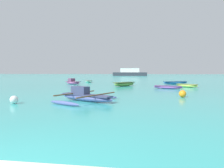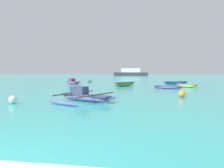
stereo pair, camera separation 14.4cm
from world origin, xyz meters
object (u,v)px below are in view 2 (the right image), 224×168
(moored_boat_1, at_px, (73,82))
(moored_boat_6, at_px, (124,84))
(moored_boat_3, at_px, (89,81))
(mooring_buoy_0, at_px, (13,100))
(moored_boat_0, at_px, (84,96))
(moored_boat_2, at_px, (175,83))
(mooring_buoy_1, at_px, (182,94))
(moored_boat_4, at_px, (187,85))
(distant_ferry, at_px, (131,73))
(moored_boat_5, at_px, (168,87))

(moored_boat_1, xyz_separation_m, moored_boat_6, (6.98, -2.58, -0.02))
(moored_boat_3, height_order, mooring_buoy_0, mooring_buoy_0)
(moored_boat_0, bearing_deg, mooring_buoy_0, -130.92)
(moored_boat_0, xyz_separation_m, moored_boat_2, (7.61, 15.93, -0.06))
(mooring_buoy_1, bearing_deg, moored_boat_2, 82.29)
(moored_boat_1, distance_m, mooring_buoy_0, 15.82)
(moored_boat_6, xyz_separation_m, mooring_buoy_0, (-4.72, -13.07, -0.04))
(moored_boat_4, distance_m, moored_boat_6, 6.71)
(moored_boat_2, bearing_deg, moored_boat_1, 166.49)
(moored_boat_4, bearing_deg, distant_ferry, 138.00)
(mooring_buoy_1, bearing_deg, moored_boat_3, 122.87)
(moored_boat_6, relative_size, mooring_buoy_1, 6.31)
(moored_boat_1, relative_size, moored_boat_3, 0.94)
(moored_boat_0, distance_m, moored_boat_3, 19.46)
(moored_boat_0, distance_m, mooring_buoy_1, 6.29)
(moored_boat_3, xyz_separation_m, mooring_buoy_0, (1.39, -20.27, 0.03))
(moored_boat_4, height_order, distant_ferry, distant_ferry)
(moored_boat_1, height_order, moored_boat_3, moored_boat_1)
(moored_boat_3, xyz_separation_m, moored_boat_5, (10.54, -10.00, -0.01))
(moored_boat_5, relative_size, mooring_buoy_1, 6.10)
(moored_boat_2, relative_size, distant_ferry, 0.27)
(moored_boat_5, relative_size, distant_ferry, 0.22)
(moored_boat_3, bearing_deg, moored_boat_2, 46.98)
(moored_boat_6, height_order, distant_ferry, distant_ferry)
(moored_boat_6, bearing_deg, moored_boat_0, -146.24)
(moored_boat_6, bearing_deg, moored_boat_2, -15.80)
(moored_boat_2, xyz_separation_m, mooring_buoy_1, (-1.82, -13.46, 0.02))
(moored_boat_5, height_order, distant_ferry, distant_ferry)
(moored_boat_0, bearing_deg, distant_ferry, 117.29)
(distant_ferry, bearing_deg, moored_boat_0, -89.40)
(moored_boat_5, bearing_deg, moored_boat_0, -109.86)
(moored_boat_5, bearing_deg, moored_boat_4, 56.58)
(mooring_buoy_0, bearing_deg, distant_ferry, 87.63)
(moored_boat_5, bearing_deg, mooring_buoy_0, -118.65)
(mooring_buoy_0, relative_size, mooring_buoy_1, 0.91)
(moored_boat_1, bearing_deg, moored_boat_2, 36.61)
(moored_boat_0, height_order, moored_boat_6, moored_boat_0)
(moored_boat_3, distance_m, mooring_buoy_0, 20.31)
(moored_boat_0, distance_m, mooring_buoy_0, 3.69)
(moored_boat_5, bearing_deg, mooring_buoy_1, -76.45)
(moored_boat_1, relative_size, distant_ferry, 0.19)
(moored_boat_1, bearing_deg, distant_ferry, 113.73)
(moored_boat_4, height_order, mooring_buoy_0, mooring_buoy_0)
(moored_boat_1, bearing_deg, mooring_buoy_1, -16.39)
(moored_boat_0, distance_m, moored_boat_2, 17.65)
(moored_boat_0, distance_m, distant_ferry, 64.65)
(moored_boat_4, distance_m, mooring_buoy_1, 8.80)
(moored_boat_2, xyz_separation_m, moored_boat_6, (-6.31, -4.27, 0.04))
(mooring_buoy_1, xyz_separation_m, distant_ferry, (-6.47, 62.18, 0.91))
(moored_boat_4, relative_size, moored_boat_6, 0.75)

